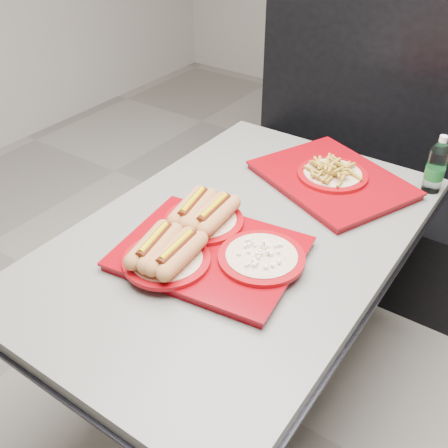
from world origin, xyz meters
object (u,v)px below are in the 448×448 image
Objects in this scene: tray_far at (332,176)px; water_bottle at (436,167)px; diner_table at (238,273)px; tray_near at (205,244)px; booth_bench at (361,181)px.

water_bottle reaches higher than tray_far.
water_bottle is at bearing 55.49° from diner_table.
diner_table is 2.56× the size of tray_near.
diner_table is at bearing 81.12° from tray_near.
tray_near reaches higher than tray_far.
water_bottle is (0.41, 0.59, 0.25)m from diner_table.
tray_far is at bearing 76.38° from diner_table.
tray_near is 0.60m from tray_far.
tray_far is (0.13, 0.58, -0.01)m from tray_near.
diner_table is 0.77m from water_bottle.
tray_near is at bearing -120.25° from water_bottle.
booth_bench is 2.44× the size of tray_near.
tray_near is 0.89× the size of tray_far.
water_bottle is (0.30, 0.16, 0.06)m from tray_far.
water_bottle reaches higher than diner_table.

